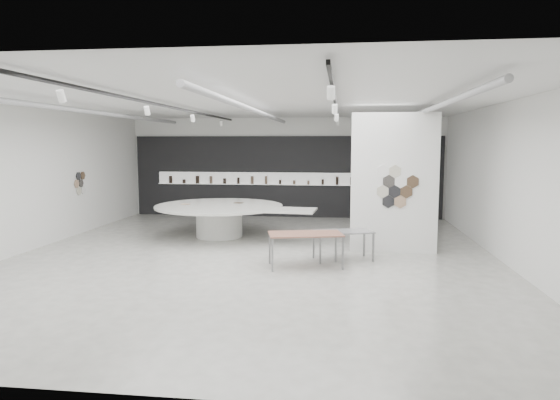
# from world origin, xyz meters

# --- Properties ---
(room) EXTENTS (12.02, 14.02, 3.82)m
(room) POSITION_xyz_m (-0.09, -0.00, 2.07)
(room) COLOR #BAB9AF
(room) RESTS_ON ground
(back_wall_display) EXTENTS (11.80, 0.27, 3.10)m
(back_wall_display) POSITION_xyz_m (-0.08, 6.93, 1.54)
(back_wall_display) COLOR black
(back_wall_display) RESTS_ON ground
(partition_column) EXTENTS (2.20, 0.38, 3.60)m
(partition_column) POSITION_xyz_m (3.50, 1.00, 1.80)
(partition_column) COLOR white
(partition_column) RESTS_ON ground
(display_island) EXTENTS (5.04, 4.11, 0.98)m
(display_island) POSITION_xyz_m (-1.43, 2.48, 0.64)
(display_island) COLOR white
(display_island) RESTS_ON ground
(sample_table_wood) EXTENTS (1.81, 1.18, 0.78)m
(sample_table_wood) POSITION_xyz_m (1.36, -0.88, 0.72)
(sample_table_wood) COLOR #885746
(sample_table_wood) RESTS_ON ground
(sample_table_stone) EXTENTS (1.54, 1.09, 0.71)m
(sample_table_stone) POSITION_xyz_m (2.21, -0.10, 0.65)
(sample_table_stone) COLOR gray
(sample_table_stone) RESTS_ON ground
(kitchen_counter) EXTENTS (1.91, 0.89, 1.46)m
(kitchen_counter) POSITION_xyz_m (3.45, 6.54, 0.53)
(kitchen_counter) COLOR white
(kitchen_counter) RESTS_ON ground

